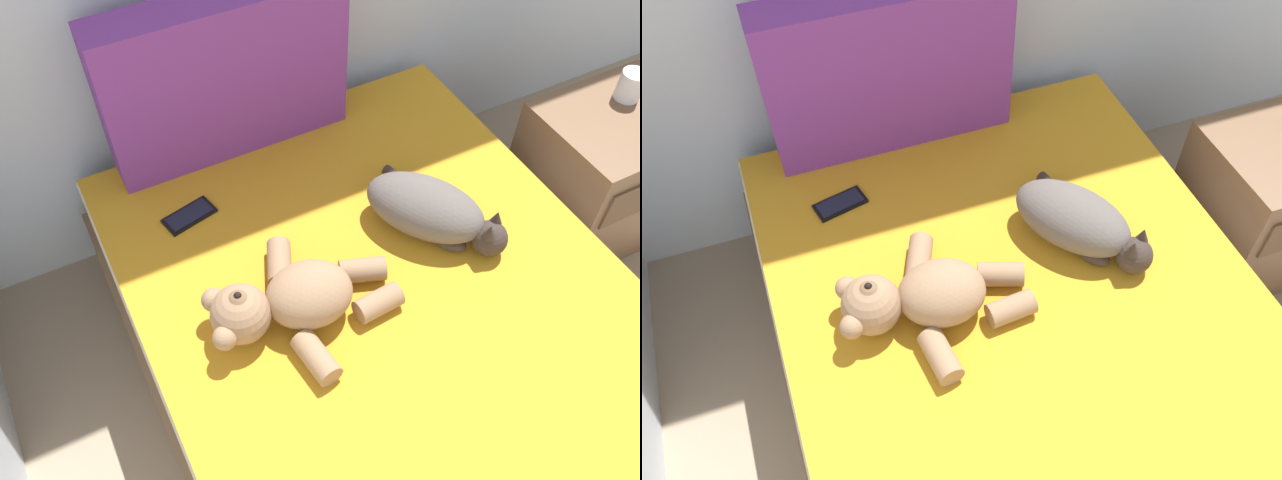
% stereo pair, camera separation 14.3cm
% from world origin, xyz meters
% --- Properties ---
extents(bed, '(1.28, 1.95, 0.46)m').
position_xyz_m(bed, '(1.04, 3.30, 0.23)').
color(bed, brown).
rests_on(bed, ground_plane).
extents(patterned_cushion, '(0.73, 0.14, 0.50)m').
position_xyz_m(patterned_cushion, '(0.91, 4.18, 0.71)').
color(patterned_cushion, '#72338C').
rests_on(patterned_cushion, bed).
extents(cat, '(0.35, 0.44, 0.15)m').
position_xyz_m(cat, '(1.26, 3.60, 0.53)').
color(cat, '#59514C').
rests_on(cat, bed).
extents(teddy_bear, '(0.50, 0.44, 0.16)m').
position_xyz_m(teddy_bear, '(0.79, 3.52, 0.53)').
color(teddy_bear, '#937051').
rests_on(teddy_bear, bed).
extents(cell_phone, '(0.16, 0.10, 0.01)m').
position_xyz_m(cell_phone, '(0.67, 3.95, 0.46)').
color(cell_phone, black).
rests_on(cell_phone, bed).
extents(nightstand, '(0.48, 0.43, 0.52)m').
position_xyz_m(nightstand, '(2.02, 3.66, 0.26)').
color(nightstand, brown).
rests_on(nightstand, ground_plane).
extents(mug, '(0.12, 0.08, 0.09)m').
position_xyz_m(mug, '(2.08, 3.73, 0.57)').
color(mug, silver).
rests_on(mug, nightstand).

